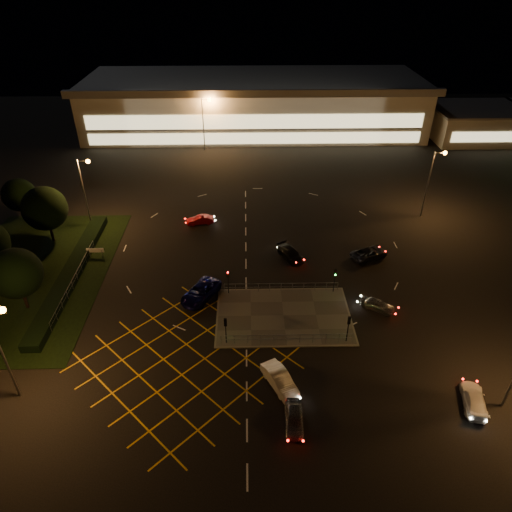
{
  "coord_description": "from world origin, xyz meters",
  "views": [
    {
      "loc": [
        -1.77,
        -39.13,
        32.46
      ],
      "look_at": [
        -0.76,
        6.73,
        2.0
      ],
      "focal_mm": 32.0,
      "sensor_mm": 36.0,
      "label": 1
    }
  ],
  "objects_px": {
    "car_near_silver": "(294,418)",
    "car_far_dkgrey": "(291,253)",
    "car_right_silver": "(378,305)",
    "signal_nw": "(228,277)",
    "car_east_grey": "(369,253)",
    "signal_se": "(349,324)",
    "car_circ_red": "(200,220)",
    "signal_sw": "(226,326)",
    "car_left_blue": "(201,292)",
    "car_queue_white": "(280,380)",
    "car_approach_white": "(474,399)",
    "signal_ne": "(335,276)"
  },
  "relations": [
    {
      "from": "car_far_dkgrey",
      "to": "car_east_grey",
      "type": "distance_m",
      "value": 10.0
    },
    {
      "from": "signal_se",
      "to": "car_circ_red",
      "type": "distance_m",
      "value": 29.5
    },
    {
      "from": "signal_sw",
      "to": "car_right_silver",
      "type": "xyz_separation_m",
      "value": [
        16.31,
        4.87,
        -1.74
      ]
    },
    {
      "from": "car_left_blue",
      "to": "signal_nw",
      "type": "bearing_deg",
      "value": 39.6
    },
    {
      "from": "car_left_blue",
      "to": "car_circ_red",
      "type": "height_order",
      "value": "car_left_blue"
    },
    {
      "from": "car_near_silver",
      "to": "car_east_grey",
      "type": "bearing_deg",
      "value": 66.61
    },
    {
      "from": "signal_ne",
      "to": "car_far_dkgrey",
      "type": "distance_m",
      "value": 8.61
    },
    {
      "from": "signal_ne",
      "to": "car_east_grey",
      "type": "height_order",
      "value": "signal_ne"
    },
    {
      "from": "signal_se",
      "to": "signal_nw",
      "type": "relative_size",
      "value": 1.0
    },
    {
      "from": "car_left_blue",
      "to": "car_circ_red",
      "type": "distance_m",
      "value": 17.05
    },
    {
      "from": "signal_se",
      "to": "car_right_silver",
      "type": "bearing_deg",
      "value": -131.49
    },
    {
      "from": "car_queue_white",
      "to": "car_circ_red",
      "type": "xyz_separation_m",
      "value": [
        -9.5,
        29.79,
        -0.14
      ]
    },
    {
      "from": "car_left_blue",
      "to": "car_right_silver",
      "type": "height_order",
      "value": "car_left_blue"
    },
    {
      "from": "signal_se",
      "to": "signal_ne",
      "type": "height_order",
      "value": "same"
    },
    {
      "from": "car_far_dkgrey",
      "to": "car_right_silver",
      "type": "bearing_deg",
      "value": -79.58
    },
    {
      "from": "signal_ne",
      "to": "car_right_silver",
      "type": "height_order",
      "value": "signal_ne"
    },
    {
      "from": "car_near_silver",
      "to": "signal_sw",
      "type": "bearing_deg",
      "value": 124.37
    },
    {
      "from": "signal_se",
      "to": "car_near_silver",
      "type": "bearing_deg",
      "value": 57.05
    },
    {
      "from": "signal_ne",
      "to": "car_approach_white",
      "type": "height_order",
      "value": "signal_ne"
    },
    {
      "from": "car_left_blue",
      "to": "car_right_silver",
      "type": "relative_size",
      "value": 1.51
    },
    {
      "from": "signal_se",
      "to": "car_right_silver",
      "type": "height_order",
      "value": "signal_se"
    },
    {
      "from": "signal_nw",
      "to": "car_near_silver",
      "type": "height_order",
      "value": "signal_nw"
    },
    {
      "from": "signal_sw",
      "to": "car_approach_white",
      "type": "relative_size",
      "value": 0.72
    },
    {
      "from": "signal_sw",
      "to": "signal_nw",
      "type": "bearing_deg",
      "value": -90.0
    },
    {
      "from": "car_near_silver",
      "to": "car_far_dkgrey",
      "type": "bearing_deg",
      "value": 88.19
    },
    {
      "from": "signal_nw",
      "to": "car_east_grey",
      "type": "bearing_deg",
      "value": 21.62
    },
    {
      "from": "signal_nw",
      "to": "signal_ne",
      "type": "relative_size",
      "value": 1.0
    },
    {
      "from": "signal_nw",
      "to": "signal_se",
      "type": "bearing_deg",
      "value": -33.65
    },
    {
      "from": "car_east_grey",
      "to": "signal_sw",
      "type": "bearing_deg",
      "value": 104.72
    },
    {
      "from": "car_far_dkgrey",
      "to": "signal_se",
      "type": "bearing_deg",
      "value": -103.49
    },
    {
      "from": "car_left_blue",
      "to": "car_queue_white",
      "type": "bearing_deg",
      "value": -29.24
    },
    {
      "from": "signal_nw",
      "to": "car_right_silver",
      "type": "height_order",
      "value": "signal_nw"
    },
    {
      "from": "car_circ_red",
      "to": "car_east_grey",
      "type": "xyz_separation_m",
      "value": [
        22.25,
        -9.36,
        0.06
      ]
    },
    {
      "from": "signal_sw",
      "to": "car_far_dkgrey",
      "type": "height_order",
      "value": "signal_sw"
    },
    {
      "from": "car_right_silver",
      "to": "car_east_grey",
      "type": "relative_size",
      "value": 0.75
    },
    {
      "from": "signal_nw",
      "to": "car_circ_red",
      "type": "relative_size",
      "value": 0.85
    },
    {
      "from": "car_queue_white",
      "to": "car_approach_white",
      "type": "bearing_deg",
      "value": -35.24
    },
    {
      "from": "car_east_grey",
      "to": "car_near_silver",
      "type": "bearing_deg",
      "value": 128.62
    },
    {
      "from": "car_queue_white",
      "to": "car_left_blue",
      "type": "distance_m",
      "value": 15.14
    },
    {
      "from": "signal_sw",
      "to": "car_near_silver",
      "type": "relative_size",
      "value": 0.82
    },
    {
      "from": "signal_nw",
      "to": "car_near_silver",
      "type": "xyz_separation_m",
      "value": [
        5.88,
        -17.43,
        -1.71
      ]
    },
    {
      "from": "car_circ_red",
      "to": "car_queue_white",
      "type": "bearing_deg",
      "value": 8.12
    },
    {
      "from": "car_circ_red",
      "to": "signal_se",
      "type": "bearing_deg",
      "value": 24.6
    },
    {
      "from": "signal_sw",
      "to": "car_left_blue",
      "type": "relative_size",
      "value": 0.57
    },
    {
      "from": "car_right_silver",
      "to": "signal_nw",
      "type": "bearing_deg",
      "value": 110.17
    },
    {
      "from": "signal_se",
      "to": "car_queue_white",
      "type": "xyz_separation_m",
      "value": [
        -7.04,
        -5.43,
        -1.61
      ]
    },
    {
      "from": "signal_nw",
      "to": "car_approach_white",
      "type": "distance_m",
      "value": 26.74
    },
    {
      "from": "car_near_silver",
      "to": "car_circ_red",
      "type": "xyz_separation_m",
      "value": [
        -10.42,
        33.8,
        -0.04
      ]
    },
    {
      "from": "signal_nw",
      "to": "car_left_blue",
      "type": "distance_m",
      "value": 3.55
    },
    {
      "from": "car_approach_white",
      "to": "signal_se",
      "type": "bearing_deg",
      "value": -26.12
    }
  ]
}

